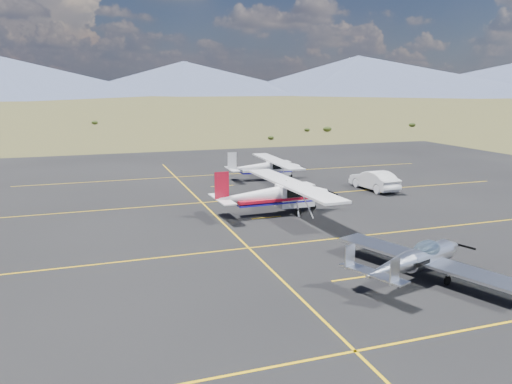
{
  "coord_description": "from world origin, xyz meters",
  "views": [
    {
      "loc": [
        -13.7,
        -21.72,
        8.31
      ],
      "look_at": [
        -3.49,
        8.16,
        1.6
      ],
      "focal_mm": 35.0,
      "sensor_mm": 36.0,
      "label": 1
    }
  ],
  "objects": [
    {
      "name": "aircraft_cessna",
      "position": [
        -2.1,
        8.27,
        1.35
      ],
      "size": [
        7.22,
        12.05,
        3.05
      ],
      "rotation": [
        0.0,
        0.0,
        0.05
      ],
      "color": "white",
      "rests_on": "apron"
    },
    {
      "name": "aircraft_low_wing",
      "position": [
        -0.37,
        -4.48,
        0.94
      ],
      "size": [
        6.65,
        8.97,
        1.97
      ],
      "rotation": [
        0.0,
        0.0,
        0.35
      ],
      "color": "silver",
      "rests_on": "apron"
    },
    {
      "name": "apron",
      "position": [
        0.0,
        7.0,
        0.0
      ],
      "size": [
        72.0,
        72.0,
        0.02
      ],
      "primitive_type": "cube",
      "color": "black",
      "rests_on": "ground"
    },
    {
      "name": "ground",
      "position": [
        0.0,
        0.0,
        0.0
      ],
      "size": [
        1600.0,
        1600.0,
        0.0
      ],
      "primitive_type": "plane",
      "color": "#383D1C",
      "rests_on": "ground"
    },
    {
      "name": "aircraft_plain",
      "position": [
        1.57,
        20.21,
        1.16
      ],
      "size": [
        6.14,
        10.25,
        2.6
      ],
      "rotation": [
        0.0,
        0.0,
        -0.02
      ],
      "color": "white",
      "rests_on": "apron"
    },
    {
      "name": "sedan",
      "position": [
        8.34,
        12.96,
        0.81
      ],
      "size": [
        2.07,
        4.97,
        1.6
      ],
      "primitive_type": "imported",
      "rotation": [
        0.0,
        0.0,
        3.22
      ],
      "color": "white",
      "rests_on": "apron"
    }
  ]
}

